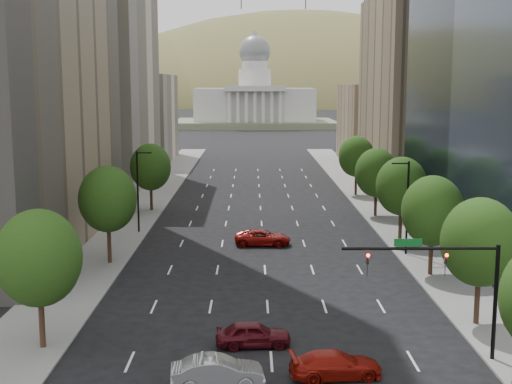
{
  "coord_description": "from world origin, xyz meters",
  "views": [
    {
      "loc": [
        -1.15,
        -7.98,
        16.13
      ],
      "look_at": [
        -0.82,
        43.15,
        8.0
      ],
      "focal_mm": 47.87,
      "sensor_mm": 36.0,
      "label": 1
    }
  ],
  "objects_px": {
    "capitol": "(255,104)",
    "car_silver": "(217,372)",
    "traffic_signal": "(454,276)",
    "car_maroon": "(253,334)",
    "car_red_far": "(263,238)",
    "car_red_near": "(336,365)"
  },
  "relations": [
    {
      "from": "capitol",
      "to": "car_silver",
      "type": "relative_size",
      "value": 11.94
    },
    {
      "from": "traffic_signal",
      "to": "capitol",
      "type": "height_order",
      "value": "capitol"
    },
    {
      "from": "traffic_signal",
      "to": "car_maroon",
      "type": "height_order",
      "value": "traffic_signal"
    },
    {
      "from": "capitol",
      "to": "car_silver",
      "type": "height_order",
      "value": "capitol"
    },
    {
      "from": "traffic_signal",
      "to": "car_red_far",
      "type": "height_order",
      "value": "traffic_signal"
    },
    {
      "from": "car_red_far",
      "to": "car_maroon",
      "type": "bearing_deg",
      "value": 179.38
    },
    {
      "from": "traffic_signal",
      "to": "car_red_far",
      "type": "relative_size",
      "value": 1.62
    },
    {
      "from": "car_red_far",
      "to": "capitol",
      "type": "bearing_deg",
      "value": 1.51
    },
    {
      "from": "capitol",
      "to": "car_red_far",
      "type": "distance_m",
      "value": 190.67
    },
    {
      "from": "car_red_far",
      "to": "traffic_signal",
      "type": "bearing_deg",
      "value": -158.55
    },
    {
      "from": "capitol",
      "to": "car_red_far",
      "type": "xyz_separation_m",
      "value": [
        -0.05,
        -190.51,
        -7.8
      ]
    },
    {
      "from": "capitol",
      "to": "car_maroon",
      "type": "relative_size",
      "value": 12.89
    },
    {
      "from": "car_silver",
      "to": "car_red_near",
      "type": "bearing_deg",
      "value": -86.68
    },
    {
      "from": "car_red_near",
      "to": "car_maroon",
      "type": "height_order",
      "value": "car_maroon"
    },
    {
      "from": "car_maroon",
      "to": "car_red_far",
      "type": "xyz_separation_m",
      "value": [
        1.01,
        26.85,
        -0.01
      ]
    },
    {
      "from": "car_red_near",
      "to": "traffic_signal",
      "type": "bearing_deg",
      "value": -80.14
    },
    {
      "from": "traffic_signal",
      "to": "car_red_far",
      "type": "xyz_separation_m",
      "value": [
        -10.58,
        29.2,
        -4.39
      ]
    },
    {
      "from": "capitol",
      "to": "car_red_far",
      "type": "relative_size",
      "value": 10.66
    },
    {
      "from": "car_red_far",
      "to": "car_red_near",
      "type": "bearing_deg",
      "value": -172.02
    },
    {
      "from": "capitol",
      "to": "car_maroon",
      "type": "height_order",
      "value": "capitol"
    },
    {
      "from": "car_red_near",
      "to": "car_silver",
      "type": "distance_m",
      "value": 6.6
    },
    {
      "from": "car_red_near",
      "to": "car_red_far",
      "type": "height_order",
      "value": "car_red_far"
    }
  ]
}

